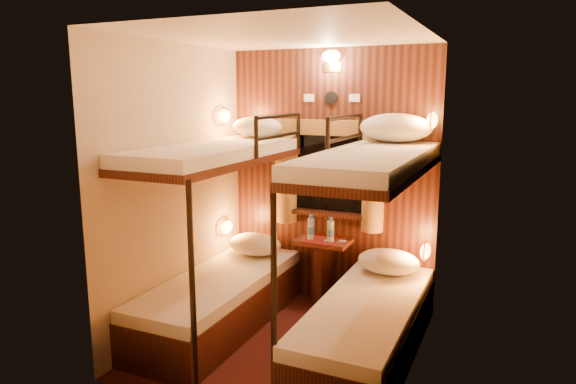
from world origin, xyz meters
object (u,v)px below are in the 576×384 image
at_px(bunk_left, 220,264).
at_px(bunk_right, 368,287).
at_px(bottle_right, 331,231).
at_px(table, 323,263).
at_px(bottle_left, 311,229).

distance_m(bunk_left, bunk_right, 1.30).
bearing_deg(bottle_right, table, 149.63).
height_order(table, bottle_left, bottle_left).
height_order(bunk_left, bunk_right, same).
relative_size(table, bottle_left, 2.78).
bearing_deg(bottle_right, bunk_right, -52.53).
bearing_deg(table, bunk_right, -50.33).
height_order(table, bottle_right, bottle_right).
xyz_separation_m(bunk_left, bottle_left, (0.54, 0.73, 0.19)).
distance_m(bunk_left, bottle_left, 0.93).
bearing_deg(table, bottle_left, -153.41).
distance_m(bottle_left, bottle_right, 0.19).
bearing_deg(bottle_left, table, 26.59).
distance_m(bunk_right, bottle_left, 1.06).
relative_size(table, bottle_right, 2.83).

